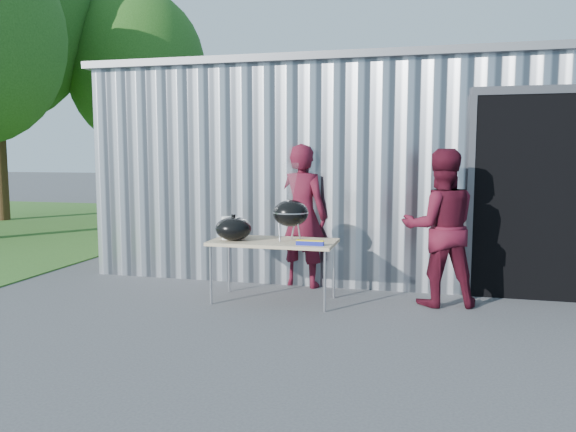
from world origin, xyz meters
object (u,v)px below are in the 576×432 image
(kettle_grill, at_px, (291,206))
(person_cook, at_px, (302,216))
(person_bystander, at_px, (440,228))
(folding_table, at_px, (274,244))

(kettle_grill, height_order, person_cook, person_cook)
(person_cook, distance_m, person_bystander, 1.86)
(folding_table, bearing_deg, person_cook, 79.39)
(folding_table, distance_m, kettle_grill, 0.51)
(kettle_grill, bearing_deg, person_bystander, 10.39)
(person_cook, bearing_deg, kettle_grill, 106.94)
(folding_table, xyz_separation_m, person_bystander, (1.95, 0.34, 0.22))
(folding_table, height_order, person_bystander, person_bystander)
(person_cook, relative_size, person_bystander, 1.04)
(folding_table, bearing_deg, kettle_grill, 5.10)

